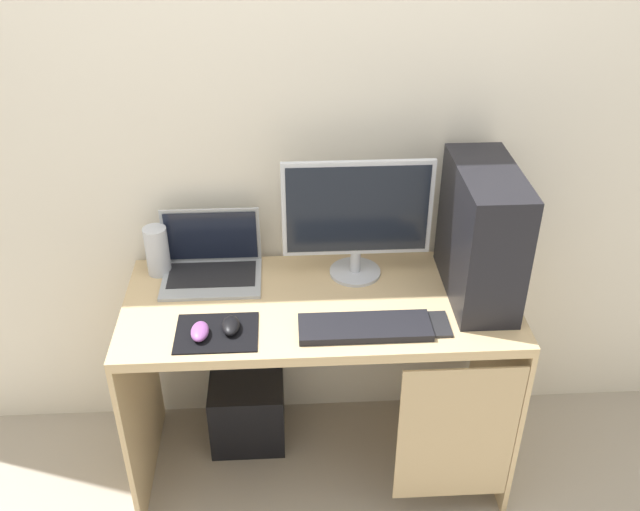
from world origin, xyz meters
TOP-DOWN VIEW (x-y plane):
  - ground_plane at (0.00, 0.00)m, footprint 8.00×8.00m
  - wall_back at (0.00, 0.33)m, footprint 4.00×0.05m
  - desk at (0.02, -0.01)m, footprint 1.32×0.58m
  - pc_tower at (0.53, 0.03)m, footprint 0.19×0.45m
  - monitor at (0.13, 0.15)m, footprint 0.51×0.18m
  - laptop at (-0.37, 0.18)m, footprint 0.34×0.24m
  - speaker at (-0.56, 0.21)m, footprint 0.08×0.08m
  - keyboard at (0.13, -0.17)m, footprint 0.42×0.14m
  - mousepad at (-0.33, -0.16)m, footprint 0.26×0.20m
  - mouse_left at (-0.29, -0.15)m, footprint 0.06×0.10m
  - mouse_right at (-0.38, -0.17)m, footprint 0.06×0.10m
  - cell_phone at (0.37, -0.16)m, footprint 0.07×0.13m
  - subwoofer at (-0.28, 0.16)m, footprint 0.29×0.29m

SIDE VIEW (x-z plane):
  - ground_plane at x=0.00m, z-range 0.00..0.00m
  - subwoofer at x=-0.28m, z-range 0.00..0.29m
  - desk at x=0.02m, z-range 0.22..0.99m
  - mousepad at x=-0.33m, z-range 0.77..0.78m
  - cell_phone at x=0.37m, z-range 0.77..0.78m
  - keyboard at x=0.13m, z-range 0.77..0.79m
  - mouse_left at x=-0.29m, z-range 0.78..0.81m
  - mouse_right at x=-0.38m, z-range 0.78..0.81m
  - laptop at x=-0.37m, z-range 0.70..0.93m
  - speaker at x=-0.56m, z-range 0.77..0.95m
  - pc_tower at x=0.53m, z-range 0.77..1.22m
  - monitor at x=0.13m, z-range 0.79..1.22m
  - wall_back at x=0.00m, z-range 0.00..2.60m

